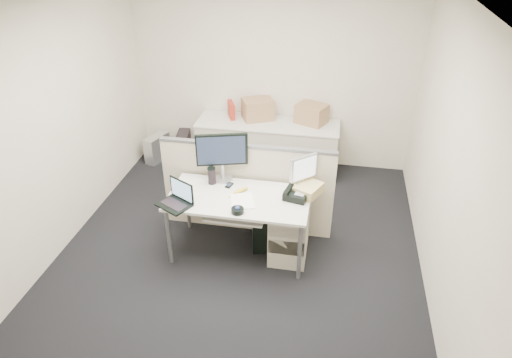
% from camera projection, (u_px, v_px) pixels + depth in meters
% --- Properties ---
extents(floor, '(4.00, 4.50, 0.01)m').
position_uv_depth(floor, '(240.00, 251.00, 5.21)').
color(floor, black).
rests_on(floor, ground).
extents(ceiling, '(4.00, 4.50, 0.01)m').
position_uv_depth(ceiling, '(234.00, 1.00, 3.81)').
color(ceiling, white).
rests_on(ceiling, ground).
extents(wall_back, '(4.00, 0.02, 2.70)m').
position_uv_depth(wall_back, '(272.00, 74.00, 6.41)').
color(wall_back, beige).
rests_on(wall_back, ground).
extents(wall_front, '(4.00, 0.02, 2.70)m').
position_uv_depth(wall_front, '(153.00, 319.00, 2.62)').
color(wall_front, beige).
rests_on(wall_front, ground).
extents(wall_left, '(0.02, 4.50, 2.70)m').
position_uv_depth(wall_left, '(53.00, 129.00, 4.82)').
color(wall_left, beige).
rests_on(wall_left, ground).
extents(wall_right, '(0.02, 4.50, 2.70)m').
position_uv_depth(wall_right, '(449.00, 162.00, 4.20)').
color(wall_right, beige).
rests_on(wall_right, ground).
extents(desk, '(1.50, 0.75, 0.73)m').
position_uv_depth(desk, '(239.00, 202.00, 4.87)').
color(desk, silver).
rests_on(desk, floor).
extents(keyboard_tray, '(0.62, 0.32, 0.02)m').
position_uv_depth(keyboard_tray, '(235.00, 215.00, 4.74)').
color(keyboard_tray, silver).
rests_on(keyboard_tray, desk).
extents(drawer_pedestal, '(0.40, 0.55, 0.65)m').
position_uv_depth(drawer_pedestal, '(289.00, 230.00, 5.00)').
color(drawer_pedestal, beige).
rests_on(drawer_pedestal, floor).
extents(cubicle_partition, '(2.00, 0.06, 1.10)m').
position_uv_depth(cubicle_partition, '(247.00, 189.00, 5.30)').
color(cubicle_partition, beige).
rests_on(cubicle_partition, floor).
extents(back_counter, '(2.00, 0.60, 0.72)m').
position_uv_depth(back_counter, '(267.00, 147.00, 6.65)').
color(back_counter, beige).
rests_on(back_counter, floor).
extents(monitor_main, '(0.60, 0.36, 0.57)m').
position_uv_depth(monitor_main, '(222.00, 157.00, 4.99)').
color(monitor_main, black).
rests_on(monitor_main, desk).
extents(monitor_small, '(0.35, 0.34, 0.40)m').
position_uv_depth(monitor_small, '(303.00, 173.00, 4.86)').
color(monitor_small, '#B7B7BC').
rests_on(monitor_small, desk).
extents(laptop, '(0.41, 0.37, 0.25)m').
position_uv_depth(laptop, '(173.00, 196.00, 4.63)').
color(laptop, black).
rests_on(laptop, desk).
extents(trackball, '(0.14, 0.14, 0.05)m').
position_uv_depth(trackball, '(238.00, 211.00, 4.58)').
color(trackball, black).
rests_on(trackball, desk).
extents(desk_phone, '(0.28, 0.24, 0.08)m').
position_uv_depth(desk_phone, '(296.00, 196.00, 4.79)').
color(desk_phone, black).
rests_on(desk_phone, desk).
extents(paper_stack, '(0.32, 0.36, 0.01)m').
position_uv_depth(paper_stack, '(242.00, 201.00, 4.75)').
color(paper_stack, white).
rests_on(paper_stack, desk).
extents(sticky_pad, '(0.11, 0.11, 0.01)m').
position_uv_depth(sticky_pad, '(234.00, 196.00, 4.84)').
color(sticky_pad, gold).
rests_on(sticky_pad, desk).
extents(travel_mug, '(0.10, 0.10, 0.18)m').
position_uv_depth(travel_mug, '(212.00, 176.00, 5.02)').
color(travel_mug, black).
rests_on(travel_mug, desk).
extents(banana, '(0.17, 0.17, 0.04)m').
position_uv_depth(banana, '(241.00, 190.00, 4.90)').
color(banana, yellow).
rests_on(banana, desk).
extents(cellphone, '(0.08, 0.12, 0.01)m').
position_uv_depth(cellphone, '(229.00, 185.00, 5.02)').
color(cellphone, black).
rests_on(cellphone, desk).
extents(manila_folders, '(0.33, 0.36, 0.11)m').
position_uv_depth(manila_folders, '(308.00, 189.00, 4.86)').
color(manila_folders, tan).
rests_on(manila_folders, desk).
extents(keyboard, '(0.43, 0.20, 0.02)m').
position_uv_depth(keyboard, '(231.00, 211.00, 4.77)').
color(keyboard, black).
rests_on(keyboard, keyboard_tray).
extents(pc_tower_desk, '(0.27, 0.47, 0.42)m').
position_uv_depth(pc_tower_desk, '(260.00, 227.00, 5.24)').
color(pc_tower_desk, black).
rests_on(pc_tower_desk, floor).
extents(pc_tower_spare_dark, '(0.24, 0.46, 0.41)m').
position_uv_depth(pc_tower_spare_dark, '(184.00, 146.00, 7.02)').
color(pc_tower_spare_dark, black).
rests_on(pc_tower_spare_dark, floor).
extents(pc_tower_spare_silver, '(0.29, 0.46, 0.40)m').
position_uv_depth(pc_tower_spare_silver, '(157.00, 148.00, 6.97)').
color(pc_tower_spare_silver, '#B7B7BC').
rests_on(pc_tower_spare_silver, floor).
extents(cardboard_box_left, '(0.51, 0.47, 0.31)m').
position_uv_depth(cardboard_box_left, '(258.00, 110.00, 6.51)').
color(cardboard_box_left, '#99674A').
rests_on(cardboard_box_left, back_counter).
extents(cardboard_box_right, '(0.49, 0.45, 0.29)m').
position_uv_depth(cardboard_box_right, '(311.00, 114.00, 6.40)').
color(cardboard_box_right, '#99674A').
rests_on(cardboard_box_right, back_counter).
extents(red_binder, '(0.16, 0.27, 0.25)m').
position_uv_depth(red_binder, '(231.00, 111.00, 6.57)').
color(red_binder, '#A62719').
rests_on(red_binder, back_counter).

